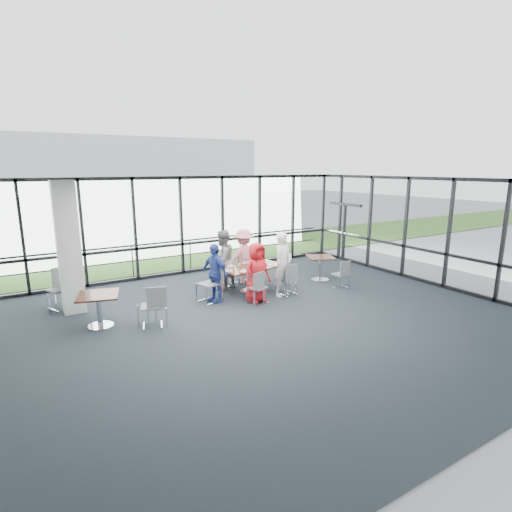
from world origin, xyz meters
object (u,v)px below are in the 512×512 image
chair_main_fl (222,272)px  diner_far_left (223,260)px  chair_spare_lb (59,289)px  diner_near_left (257,272)px  diner_end (215,273)px  chair_spare_la (152,306)px  side_table_right (321,261)px  structural_column (68,248)px  chair_main_fr (243,268)px  chair_main_nr (288,279)px  side_table_left (98,299)px  chair_main_nl (257,288)px  main_table (251,271)px  diner_near_right (283,264)px  diner_far_right (244,256)px  chair_spare_r (341,274)px  chair_main_end (209,284)px

chair_main_fl → diner_far_left: bearing=72.6°
diner_far_left → chair_spare_lb: bearing=-31.8°
diner_near_left → diner_end: diner_near_left is taller
diner_end → chair_spare_la: size_ratio=1.68×
side_table_right → structural_column: bearing=172.1°
chair_main_fr → chair_main_nr: bearing=83.3°
diner_far_left → chair_main_fl: size_ratio=1.88×
diner_near_left → chair_spare_la: size_ratio=1.71×
side_table_right → chair_spare_lb: bearing=169.5°
side_table_left → chair_main_nr: size_ratio=1.20×
diner_near_left → diner_far_left: bearing=93.7°
chair_main_fl → chair_main_nl: bearing=91.2°
main_table → chair_main_nr: bearing=-54.0°
diner_near_right → main_table: bearing=111.2°
chair_main_nl → chair_spare_la: size_ratio=0.93×
diner_far_right → diner_end: bearing=32.1°
chair_main_nr → diner_far_right: bearing=100.6°
diner_far_right → chair_main_nl: bearing=66.3°
main_table → chair_main_nr: chair_main_nr is taller
diner_far_left → diner_near_left: bearing=77.0°
structural_column → chair_main_fr: 4.93m
side_table_right → diner_near_left: bearing=-165.1°
chair_main_nr → chair_main_fr: (-0.47, 1.71, 0.01)m
main_table → chair_main_nl: size_ratio=2.27×
chair_main_fr → chair_spare_r: 2.96m
diner_end → side_table_right: bearing=76.5°
chair_main_fr → chair_spare_la: size_ratio=0.96×
side_table_left → chair_main_end: 2.80m
chair_main_nr → chair_spare_r: size_ratio=1.06×
structural_column → chair_spare_la: size_ratio=3.46×
diner_near_left → diner_near_right: bearing=-2.4°
diner_far_left → diner_end: diner_far_left is taller
side_table_left → chair_spare_lb: 1.85m
chair_spare_lb → chair_main_nl: bearing=130.2°
chair_main_fl → chair_spare_r: size_ratio=1.12×
diner_far_right → chair_main_end: (-1.64, -1.08, -0.34)m
diner_far_left → chair_main_nr: 1.96m
chair_main_nr → chair_spare_lb: chair_spare_lb is taller
chair_main_end → main_table: bearing=82.5°
main_table → side_table_left: (-4.16, -0.46, 0.01)m
main_table → diner_far_right: 0.94m
side_table_right → chair_main_end: size_ratio=1.05×
chair_main_nl → chair_main_nr: (1.12, 0.21, 0.00)m
main_table → chair_spare_r: size_ratio=2.39×
chair_main_fr → chair_spare_r: bearing=114.7°
diner_far_right → main_table: bearing=68.3°
diner_near_right → chair_spare_la: (-3.74, -0.29, -0.42)m
main_table → diner_far_right: diner_far_right is taller
diner_near_right → chair_main_end: 2.07m
diner_far_right → chair_spare_la: 3.95m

